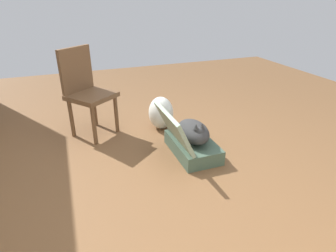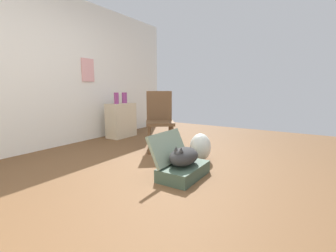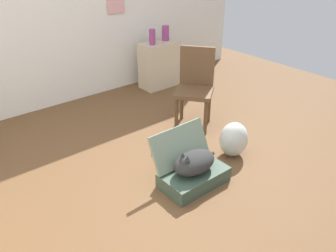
% 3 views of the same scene
% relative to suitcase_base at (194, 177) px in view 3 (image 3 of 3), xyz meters
% --- Properties ---
extents(ground_plane, '(7.68, 7.68, 0.00)m').
position_rel_suitcase_base_xyz_m(ground_plane, '(-0.13, 0.33, -0.07)').
color(ground_plane, brown).
rests_on(ground_plane, ground).
extents(wall_back, '(6.40, 0.15, 2.60)m').
position_rel_suitcase_base_xyz_m(wall_back, '(-0.13, 2.59, 1.23)').
color(wall_back, silver).
rests_on(wall_back, ground).
extents(suitcase_base, '(0.63, 0.38, 0.14)m').
position_rel_suitcase_base_xyz_m(suitcase_base, '(0.00, 0.00, 0.00)').
color(suitcase_base, '#384C3D').
rests_on(suitcase_base, ground).
extents(suitcase_lid, '(0.63, 0.19, 0.36)m').
position_rel_suitcase_base_xyz_m(suitcase_lid, '(0.00, 0.21, 0.25)').
color(suitcase_lid, gray).
rests_on(suitcase_lid, suitcase_base).
extents(cat, '(0.52, 0.28, 0.24)m').
position_rel_suitcase_base_xyz_m(cat, '(-0.01, 0.00, 0.17)').
color(cat, '#2D2D2D').
rests_on(cat, suitcase_base).
extents(plastic_bag_white, '(0.32, 0.29, 0.39)m').
position_rel_suitcase_base_xyz_m(plastic_bag_white, '(0.67, 0.10, 0.12)').
color(plastic_bag_white, silver).
rests_on(plastic_bag_white, ground).
extents(side_table, '(0.60, 0.32, 0.70)m').
position_rel_suitcase_base_xyz_m(side_table, '(1.28, 2.18, 0.28)').
color(side_table, beige).
rests_on(side_table, ground).
extents(vase_tall, '(0.09, 0.09, 0.22)m').
position_rel_suitcase_base_xyz_m(vase_tall, '(1.13, 2.15, 0.74)').
color(vase_tall, '#8C387A').
rests_on(vase_tall, side_table).
extents(vase_short, '(0.11, 0.11, 0.22)m').
position_rel_suitcase_base_xyz_m(vase_short, '(1.43, 2.21, 0.74)').
color(vase_short, '#8C387A').
rests_on(vase_short, side_table).
extents(chair, '(0.61, 0.61, 0.96)m').
position_rel_suitcase_base_xyz_m(chair, '(0.83, 0.90, 0.45)').
color(chair, brown).
rests_on(chair, ground).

